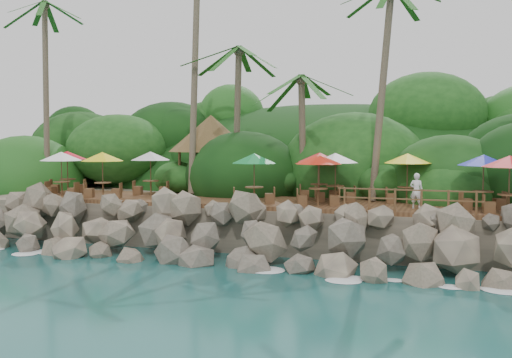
% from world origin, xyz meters
% --- Properties ---
extents(ground, '(140.00, 140.00, 0.00)m').
position_xyz_m(ground, '(0.00, 0.00, 0.00)').
color(ground, '#19514F').
rests_on(ground, ground).
extents(land_base, '(32.00, 25.20, 2.10)m').
position_xyz_m(land_base, '(0.00, 16.00, 1.05)').
color(land_base, gray).
rests_on(land_base, ground).
extents(jungle_hill, '(44.80, 28.00, 15.40)m').
position_xyz_m(jungle_hill, '(0.00, 23.50, 0.00)').
color(jungle_hill, '#143811').
rests_on(jungle_hill, ground).
extents(seawall, '(29.00, 4.00, 2.30)m').
position_xyz_m(seawall, '(0.00, 2.00, 1.15)').
color(seawall, gray).
rests_on(seawall, ground).
extents(terrace, '(26.00, 5.00, 0.20)m').
position_xyz_m(terrace, '(0.00, 6.00, 2.20)').
color(terrace, brown).
rests_on(terrace, land_base).
extents(jungle_foliage, '(44.00, 16.00, 12.00)m').
position_xyz_m(jungle_foliage, '(0.00, 15.00, 0.00)').
color(jungle_foliage, '#143811').
rests_on(jungle_foliage, ground).
extents(foam_line, '(25.20, 0.80, 0.06)m').
position_xyz_m(foam_line, '(0.00, 0.30, 0.03)').
color(foam_line, white).
rests_on(foam_line, ground).
extents(palms, '(36.19, 7.17, 15.46)m').
position_xyz_m(palms, '(0.06, 8.71, 12.21)').
color(palms, brown).
rests_on(palms, ground).
extents(palapa, '(5.07, 5.07, 4.60)m').
position_xyz_m(palapa, '(-4.31, 10.06, 5.79)').
color(palapa, brown).
rests_on(palapa, ground).
extents(dining_clusters, '(25.86, 5.26, 2.45)m').
position_xyz_m(dining_clusters, '(0.34, 5.66, 4.33)').
color(dining_clusters, brown).
rests_on(dining_clusters, terrace).
extents(railing, '(6.10, 0.10, 1.00)m').
position_xyz_m(railing, '(7.77, 3.65, 2.91)').
color(railing, brown).
rests_on(railing, terrace).
extents(waiter, '(0.65, 0.48, 1.62)m').
position_xyz_m(waiter, '(8.02, 5.01, 3.11)').
color(waiter, white).
rests_on(waiter, terrace).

